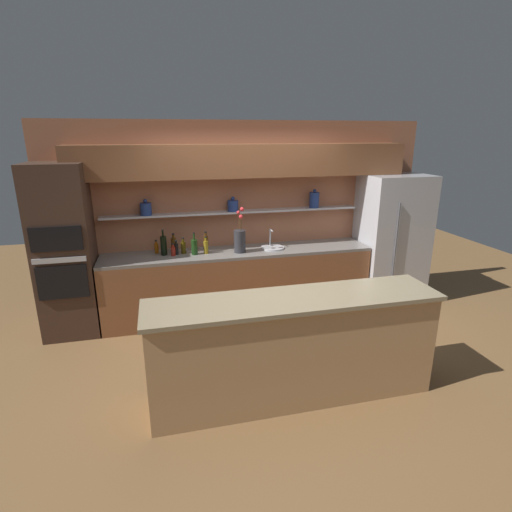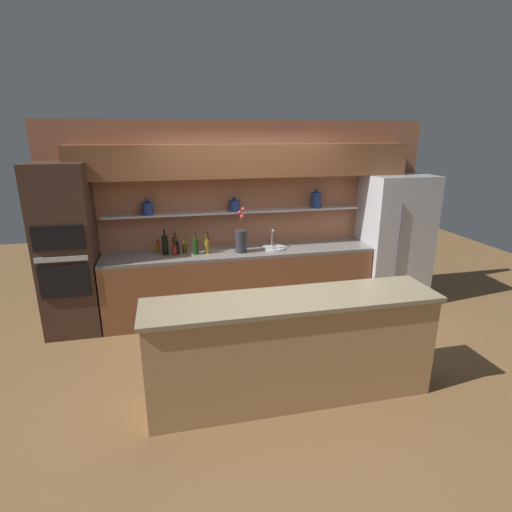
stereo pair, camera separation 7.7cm
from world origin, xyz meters
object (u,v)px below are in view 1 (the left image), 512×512
oven_tower (65,252)px  bottle_oil_7 (183,247)px  bottle_sauce_4 (176,248)px  bottle_wine_6 (194,247)px  bottle_sauce_8 (156,248)px  bottle_oil_5 (206,247)px  refrigerator (391,240)px  flower_vase (240,240)px  bottle_wine_1 (164,245)px  bottle_sauce_3 (173,251)px  sink_fixture (272,247)px  bottle_spirit_2 (174,244)px  bottle_spirit_0 (206,243)px

oven_tower → bottle_oil_7: oven_tower is taller
bottle_sauce_4 → bottle_wine_6: bottle_wine_6 is taller
bottle_sauce_8 → bottle_oil_5: bearing=-15.9°
refrigerator → flower_vase: size_ratio=3.06×
oven_tower → bottle_sauce_4: bearing=1.0°
oven_tower → bottle_wine_1: (1.17, 0.04, -0.01)m
flower_vase → bottle_wine_6: flower_vase is taller
bottle_wine_1 → bottle_sauce_3: 0.15m
bottle_wine_6 → bottle_sauce_3: bearing=179.3°
bottle_oil_7 → bottle_wine_1: bearing=-176.5°
refrigerator → flower_vase: (-2.27, -0.03, 0.15)m
bottle_wine_1 → bottle_oil_5: bottle_wine_1 is taller
bottle_wine_1 → bottle_sauce_8: bearing=128.9°
sink_fixture → bottle_oil_5: bearing=-177.9°
bottle_oil_5 → bottle_spirit_2: bearing=155.5°
flower_vase → bottle_oil_7: bearing=170.3°
bottle_spirit_0 → refrigerator: bearing=-1.9°
bottle_sauce_3 → bottle_oil_5: (0.42, 0.00, 0.03)m
bottle_spirit_2 → bottle_sauce_4: bottle_spirit_2 is taller
bottle_oil_5 → bottle_oil_7: 0.30m
bottle_wine_6 → bottle_oil_7: bottle_wine_6 is taller
bottle_wine_1 → bottle_spirit_2: 0.18m
refrigerator → bottle_sauce_4: size_ratio=9.68×
bottle_sauce_4 → bottle_wine_6: size_ratio=0.67×
bottle_sauce_4 → bottle_wine_1: bearing=173.6°
bottle_wine_6 → bottle_oil_7: size_ratio=1.37×
bottle_spirit_2 → bottle_oil_5: bottle_spirit_2 is taller
refrigerator → bottle_sauce_3: refrigerator is taller
oven_tower → bottle_oil_5: oven_tower is taller
bottle_wine_6 → bottle_sauce_8: (-0.48, 0.18, -0.03)m
flower_vase → sink_fixture: 0.50m
oven_tower → bottle_sauce_8: size_ratio=12.12×
bottle_oil_5 → refrigerator: bearing=-0.3°
flower_vase → bottle_sauce_8: flower_vase is taller
bottle_sauce_8 → bottle_sauce_4: bearing=-28.1°
bottle_spirit_2 → bottle_sauce_8: (-0.23, -0.00, -0.03)m
sink_fixture → bottle_sauce_4: bearing=179.5°
bottle_sauce_4 → bottle_oil_7: bottle_oil_7 is taller
bottle_sauce_3 → bottle_wine_6: (0.27, -0.00, 0.04)m
bottle_sauce_4 → bottle_wine_6: bearing=-12.3°
sink_fixture → bottle_oil_7: 1.20m
oven_tower → flower_vase: bearing=-1.8°
bottle_wine_1 → bottle_sauce_4: (0.16, -0.02, -0.05)m
sink_fixture → bottle_spirit_2: sink_fixture is taller
bottle_sauce_4 → oven_tower: bearing=-179.0°
bottle_wine_1 → refrigerator: bearing=-1.4°
refrigerator → sink_fixture: size_ratio=5.85×
bottle_spirit_2 → bottle_sauce_8: 0.23m
bottle_sauce_4 → bottle_oil_7: (0.09, 0.03, -0.00)m
sink_fixture → bottle_sauce_3: (-1.34, -0.03, 0.04)m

